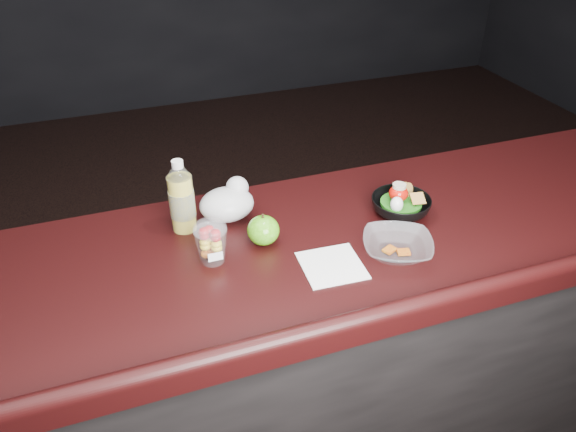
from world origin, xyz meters
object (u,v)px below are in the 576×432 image
object	(u,v)px
lemonade_bottle	(182,201)
snack_bowl	(400,205)
fruit_cup	(211,241)
takeout_bowl	(397,246)
green_apple	(263,230)

from	to	relation	value
lemonade_bottle	snack_bowl	bearing A→B (deg)	-12.82
fruit_cup	snack_bowl	bearing A→B (deg)	3.35
takeout_bowl	snack_bowl	bearing A→B (deg)	58.92
snack_bowl	fruit_cup	bearing A→B (deg)	-176.65
lemonade_bottle	takeout_bowl	world-z (taller)	lemonade_bottle
fruit_cup	green_apple	xyz separation A→B (m)	(0.15, 0.03, -0.02)
green_apple	takeout_bowl	world-z (taller)	green_apple
green_apple	snack_bowl	size ratio (longest dim) A/B	0.42
fruit_cup	green_apple	bearing A→B (deg)	12.06
fruit_cup	lemonade_bottle	bearing A→B (deg)	103.13
fruit_cup	takeout_bowl	distance (m)	0.51
snack_bowl	takeout_bowl	bearing A→B (deg)	-121.08
lemonade_bottle	green_apple	distance (m)	0.25
fruit_cup	takeout_bowl	world-z (taller)	fruit_cup
green_apple	fruit_cup	bearing A→B (deg)	-167.94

